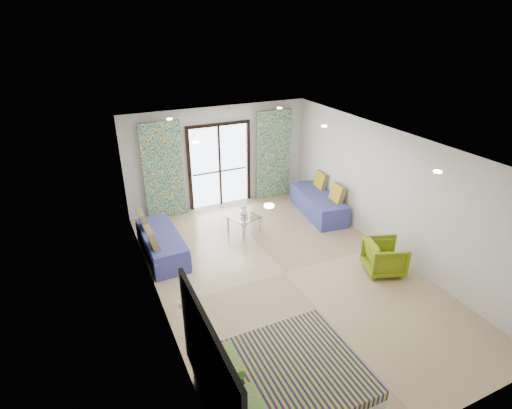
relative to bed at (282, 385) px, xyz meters
name	(u,v)px	position (x,y,z in m)	size (l,w,h in m)	color
floor	(285,273)	(1.48, 2.62, -0.30)	(5.00, 7.50, 0.01)	#937657
ceiling	(289,145)	(1.48, 2.62, 2.40)	(5.00, 7.50, 0.01)	silver
wall_back	(219,157)	(1.48, 6.37, 1.05)	(5.00, 0.01, 2.70)	silver
wall_front	(447,349)	(1.48, -1.13, 1.05)	(5.00, 0.01, 2.70)	silver
wall_left	(155,242)	(-1.02, 2.62, 1.05)	(0.01, 7.50, 2.70)	silver
wall_right	(389,192)	(3.98, 2.62, 1.05)	(0.01, 7.50, 2.70)	silver
balcony_door	(219,161)	(1.48, 6.34, 0.96)	(1.76, 0.08, 2.28)	black
balcony_rail	(220,171)	(1.48, 6.35, 0.65)	(1.52, 0.03, 0.04)	#595451
curtain_left	(163,171)	(-0.07, 6.19, 0.95)	(1.00, 0.10, 2.50)	white
curtain_right	(273,155)	(3.03, 6.19, 0.95)	(1.00, 0.10, 2.50)	white
downlight_a	(269,206)	(0.08, 0.62, 2.37)	(0.12, 0.12, 0.02)	#FFE0B2
downlight_b	(438,172)	(2.88, 0.62, 2.37)	(0.12, 0.12, 0.02)	#FFE0B2
downlight_c	(196,142)	(0.08, 3.62, 2.37)	(0.12, 0.12, 0.02)	#FFE0B2
downlight_d	(324,126)	(2.88, 3.62, 2.37)	(0.12, 0.12, 0.02)	#FFE0B2
downlight_e	(169,119)	(0.08, 5.62, 2.37)	(0.12, 0.12, 0.02)	#FFE0B2
downlight_f	(280,108)	(2.88, 5.62, 2.37)	(0.12, 0.12, 0.02)	#FFE0B2
headboard	(209,369)	(-0.98, 0.00, 0.75)	(0.06, 2.10, 1.50)	black
switch_plate	(180,305)	(-0.99, 1.25, 0.75)	(0.02, 0.10, 0.10)	silver
bed	(282,385)	(0.00, 0.00, 0.00)	(2.05, 1.68, 0.71)	silver
daybed_left	(161,243)	(-0.64, 4.35, 0.00)	(0.78, 1.92, 0.94)	#3B418E
daybed_right	(319,203)	(3.60, 4.65, 0.01)	(1.01, 2.07, 0.98)	#3B418E
coffee_table	(244,218)	(1.41, 4.55, 0.08)	(0.80, 0.80, 0.73)	silver
vase	(244,212)	(1.43, 4.60, 0.22)	(0.19, 0.20, 0.19)	white
armchair	(385,255)	(3.34, 1.83, 0.08)	(0.73, 0.68, 0.75)	olive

